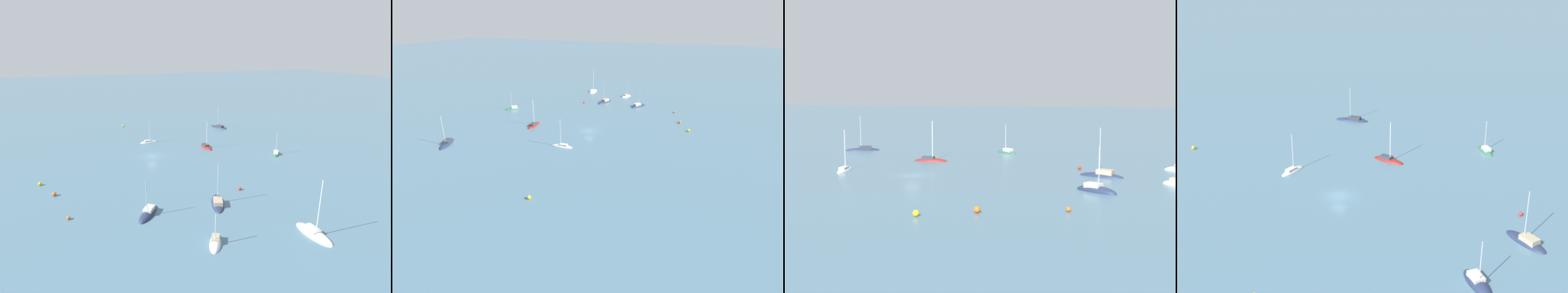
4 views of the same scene
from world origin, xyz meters
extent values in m
plane|color=slate|center=(0.00, 0.00, 0.00)|extent=(600.00, 600.00, 0.00)
ellipsoid|color=#232D4C|center=(-31.27, 8.13, 0.00)|extent=(6.90, 5.75, 1.79)
cube|color=beige|center=(-30.82, 7.82, 0.86)|extent=(2.93, 2.71, 0.73)
cylinder|color=#B2B2B7|center=(-31.55, 8.32, 3.65)|extent=(0.14, 0.14, 6.32)
ellipsoid|color=#232D4C|center=(23.41, -32.23, 0.00)|extent=(8.37, 5.35, 1.20)
cube|color=#333842|center=(22.82, -32.48, 0.68)|extent=(3.33, 2.69, 0.69)
cylinder|color=#B2B2B7|center=(23.78, -32.08, 4.21)|extent=(0.14, 0.14, 7.77)
ellipsoid|color=#232D4C|center=(-32.19, -5.67, 0.00)|extent=(8.12, 5.01, 1.28)
cube|color=tan|center=(-32.77, -5.45, 0.80)|extent=(3.22, 2.59, 0.90)
cylinder|color=#B2B2B7|center=(-31.83, -5.80, 4.36)|extent=(0.14, 0.14, 8.02)
ellipsoid|color=white|center=(-47.53, -16.02, 0.00)|extent=(7.77, 3.23, 1.52)
cube|color=beige|center=(-46.92, -15.98, 0.67)|extent=(2.86, 2.08, 0.51)
cylinder|color=silver|center=(-47.91, -16.05, 5.18)|extent=(0.14, 0.14, 9.52)
ellipsoid|color=silver|center=(13.79, -2.44, 0.00)|extent=(1.90, 5.89, 1.22)
cube|color=beige|center=(13.77, -1.98, 0.57)|extent=(1.24, 2.14, 0.48)
cylinder|color=silver|center=(13.80, -2.73, 3.95)|extent=(0.14, 0.14, 7.22)
ellipsoid|color=maroon|center=(2.00, -17.81, 0.00)|extent=(7.00, 2.40, 1.26)
cube|color=#333842|center=(2.55, -17.79, 0.65)|extent=(2.55, 1.56, 0.61)
cylinder|color=silver|center=(1.65, -17.83, 4.32)|extent=(0.14, 0.14, 7.94)
ellipsoid|color=#2D6647|center=(-11.18, -34.31, 0.00)|extent=(5.80, 5.05, 1.24)
cube|color=silver|center=(-11.56, -34.02, 0.71)|extent=(2.46, 2.30, 0.75)
cylinder|color=#B2B2B7|center=(-10.95, -34.49, 3.46)|extent=(0.14, 0.14, 6.24)
ellipsoid|color=silver|center=(-43.95, 0.27, 0.00)|extent=(5.35, 4.01, 1.55)
cube|color=tan|center=(-43.59, 0.07, 0.78)|extent=(2.22, 1.98, 0.70)
cylinder|color=silver|center=(-44.17, 0.39, 2.93)|extent=(0.14, 0.14, 5.02)
sphere|color=orange|center=(-16.76, 24.72, 0.42)|extent=(0.84, 0.84, 0.84)
sphere|color=orange|center=(-27.78, 21.87, 0.32)|extent=(0.64, 0.64, 0.64)
sphere|color=red|center=(-28.29, -12.80, 0.35)|extent=(0.69, 0.69, 0.69)
sphere|color=yellow|center=(-9.96, 27.99, 0.39)|extent=(0.79, 0.79, 0.79)
sphere|color=yellow|center=(38.50, 2.43, 0.37)|extent=(0.75, 0.75, 0.75)
camera|label=1|loc=(-81.00, 18.01, 29.30)|focal=28.00mm
camera|label=2|loc=(80.25, 30.41, 32.31)|focal=28.00mm
camera|label=3|loc=(-30.39, 88.86, 15.73)|focal=50.00mm
camera|label=4|loc=(-56.49, 64.05, 44.20)|focal=50.00mm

